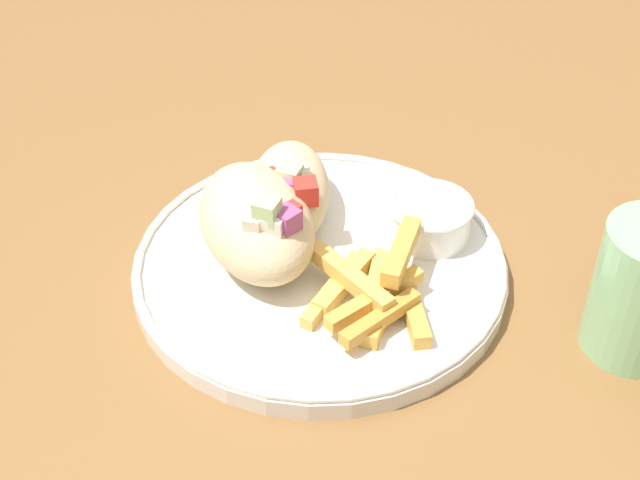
# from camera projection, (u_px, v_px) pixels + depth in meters

# --- Properties ---
(table) EXTENTS (1.32, 1.32, 0.71)m
(table) POSITION_uv_depth(u_px,v_px,m) (345.00, 332.00, 0.72)
(table) COLOR brown
(table) RESTS_ON ground_plane
(plate) EXTENTS (0.28, 0.28, 0.02)m
(plate) POSITION_uv_depth(u_px,v_px,m) (320.00, 265.00, 0.66)
(plate) COLOR white
(plate) RESTS_ON table
(pita_sandwich_near) EXTENTS (0.15, 0.12, 0.07)m
(pita_sandwich_near) POSITION_uv_depth(u_px,v_px,m) (257.00, 221.00, 0.65)
(pita_sandwich_near) COLOR beige
(pita_sandwich_near) RESTS_ON plate
(pita_sandwich_far) EXTENTS (0.13, 0.13, 0.06)m
(pita_sandwich_far) POSITION_uv_depth(u_px,v_px,m) (293.00, 189.00, 0.69)
(pita_sandwich_far) COLOR beige
(pita_sandwich_far) RESTS_ON plate
(fries_pile) EXTENTS (0.11, 0.11, 0.04)m
(fries_pile) POSITION_uv_depth(u_px,v_px,m) (371.00, 290.00, 0.62)
(fries_pile) COLOR #E5B251
(fries_pile) RESTS_ON plate
(sauce_ramekin) EXTENTS (0.07, 0.07, 0.03)m
(sauce_ramekin) POSITION_uv_depth(u_px,v_px,m) (430.00, 217.00, 0.67)
(sauce_ramekin) COLOR white
(sauce_ramekin) RESTS_ON plate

